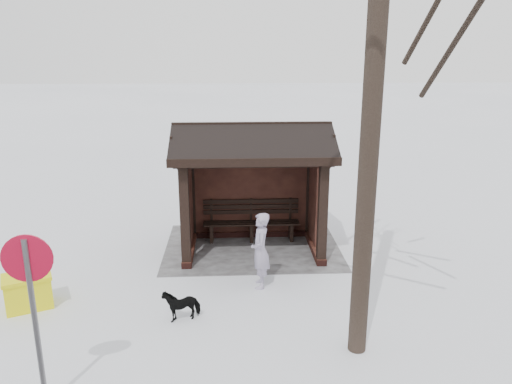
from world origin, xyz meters
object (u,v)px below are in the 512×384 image
at_px(bus_shelter, 252,161).
at_px(road_sign, 31,287).
at_px(pedestrian, 260,250).
at_px(dog, 181,304).
at_px(grit_bin, 28,291).

xyz_separation_m(bus_shelter, road_sign, (3.04, 5.44, -0.39)).
xyz_separation_m(pedestrian, dog, (1.49, 1.18, -0.51)).
bearing_deg(grit_bin, dog, 145.98).
xyz_separation_m(dog, grit_bin, (2.89, -0.54, 0.05)).
height_order(grit_bin, road_sign, road_sign).
xyz_separation_m(bus_shelter, grit_bin, (4.30, 2.70, -1.83)).
xyz_separation_m(bus_shelter, dog, (1.41, 3.24, -1.89)).
bearing_deg(pedestrian, grit_bin, -81.20).
distance_m(bus_shelter, road_sign, 6.25).
bearing_deg(dog, grit_bin, -119.62).
bearing_deg(pedestrian, dog, -51.16).
xyz_separation_m(pedestrian, road_sign, (3.12, 3.38, 0.99)).
distance_m(dog, grit_bin, 2.94).
bearing_deg(dog, bus_shelter, 137.33).
height_order(pedestrian, dog, pedestrian).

